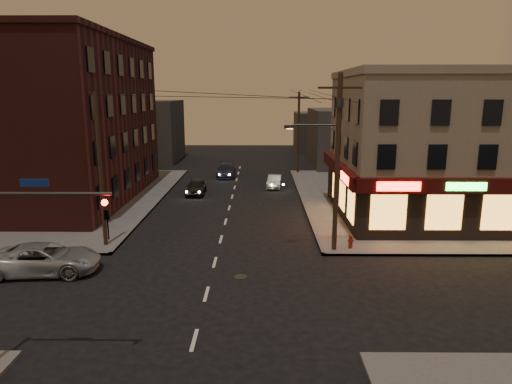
{
  "coord_description": "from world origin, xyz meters",
  "views": [
    {
      "loc": [
        2.46,
        -19.52,
        9.14
      ],
      "look_at": [
        2.23,
        7.43,
        3.2
      ],
      "focal_mm": 32.0,
      "sensor_mm": 36.0,
      "label": 1
    }
  ],
  "objects_px": {
    "sedan_mid": "(275,181)",
    "sedan_near": "(196,187)",
    "fire_hydrant": "(351,241)",
    "sedan_far": "(226,170)",
    "suv_cross": "(44,259)"
  },
  "relations": [
    {
      "from": "sedan_far",
      "to": "fire_hydrant",
      "type": "distance_m",
      "value": 25.47
    },
    {
      "from": "suv_cross",
      "to": "sedan_near",
      "type": "bearing_deg",
      "value": -20.42
    },
    {
      "from": "sedan_near",
      "to": "fire_hydrant",
      "type": "bearing_deg",
      "value": -53.73
    },
    {
      "from": "sedan_near",
      "to": "sedan_mid",
      "type": "xyz_separation_m",
      "value": [
        7.24,
        3.07,
        -0.08
      ]
    },
    {
      "from": "suv_cross",
      "to": "fire_hydrant",
      "type": "bearing_deg",
      "value": -82.35
    },
    {
      "from": "sedan_far",
      "to": "fire_hydrant",
      "type": "bearing_deg",
      "value": -70.11
    },
    {
      "from": "sedan_near",
      "to": "sedan_mid",
      "type": "relative_size",
      "value": 1.09
    },
    {
      "from": "fire_hydrant",
      "to": "sedan_near",
      "type": "bearing_deg",
      "value": 126.65
    },
    {
      "from": "sedan_mid",
      "to": "sedan_near",
      "type": "bearing_deg",
      "value": -150.35
    },
    {
      "from": "sedan_mid",
      "to": "fire_hydrant",
      "type": "relative_size",
      "value": 4.48
    },
    {
      "from": "suv_cross",
      "to": "sedan_far",
      "type": "distance_m",
      "value": 28.36
    },
    {
      "from": "sedan_near",
      "to": "fire_hydrant",
      "type": "distance_m",
      "value": 18.66
    },
    {
      "from": "sedan_mid",
      "to": "sedan_far",
      "type": "height_order",
      "value": "sedan_far"
    },
    {
      "from": "sedan_near",
      "to": "sedan_mid",
      "type": "height_order",
      "value": "sedan_near"
    },
    {
      "from": "suv_cross",
      "to": "sedan_far",
      "type": "height_order",
      "value": "suv_cross"
    }
  ]
}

